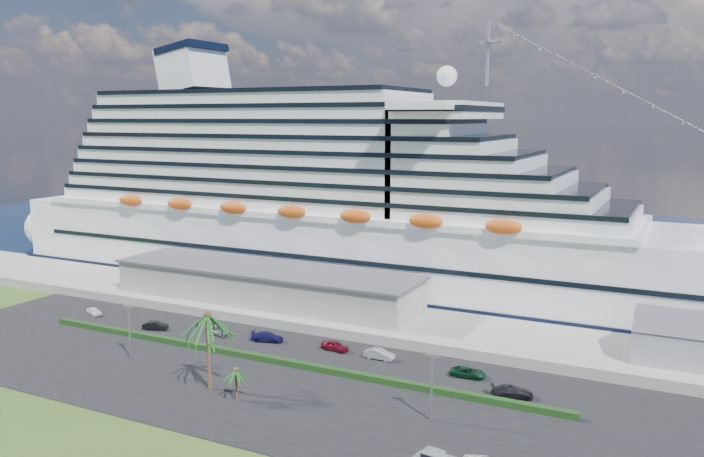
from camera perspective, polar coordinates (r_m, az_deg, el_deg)
The scene contains 19 objects.
ground at distance 88.07m, azimuth -8.08°, elevation -15.09°, with size 420.00×420.00×0.00m, color #33501A.
asphalt_lot at distance 96.53m, azimuth -4.29°, elevation -12.73°, with size 140.00×38.00×0.12m, color black.
wharf at distance 120.62m, azimuth 2.83°, elevation -7.75°, with size 240.00×20.00×1.80m, color gray.
water at distance 204.30m, azimuth 13.04°, elevation -1.18°, with size 420.00×160.00×0.02m, color black.
cruise_ship at distance 147.60m, azimuth -1.03°, elevation 1.68°, with size 191.00×38.00×54.00m.
terminal_building at distance 131.18m, azimuth -7.24°, elevation -4.56°, with size 61.00×15.00×6.30m.
hedge at distance 104.29m, azimuth -6.71°, elevation -10.77°, with size 88.00×1.10×0.90m, color black.
lamp_post_left at distance 109.00m, azimuth -18.03°, elevation -7.64°, with size 1.60×0.35×8.27m.
lamp_post_right at distance 84.07m, azimuth 6.65°, elevation -12.32°, with size 1.60×0.35×8.27m.
palm_tall at distance 93.48m, azimuth -11.91°, elevation -7.71°, with size 8.82×8.82×11.13m.
palm_short at distance 90.96m, azimuth -9.61°, elevation -11.81°, with size 3.53×3.53×4.56m.
parked_car_0 at distance 135.77m, azimuth -20.64°, elevation -6.46°, with size 1.57×3.90×1.33m, color white.
parked_car_1 at distance 123.38m, azimuth -16.03°, elevation -7.76°, with size 1.48×4.26×1.40m, color black.
parked_car_2 at distance 118.44m, azimuth -11.12°, elevation -8.31°, with size 2.16×4.69×1.30m, color gray.
parked_car_3 at distance 113.56m, azimuth -7.06°, elevation -8.91°, with size 2.15×5.29×1.54m, color #19164D.
parked_car_4 at distance 108.47m, azimuth -1.44°, elevation -9.72°, with size 1.83×4.54×1.55m, color maroon.
parked_car_5 at distance 104.89m, azimuth 2.30°, elevation -10.40°, with size 1.64×4.71×1.55m, color #97999D.
parked_car_6 at distance 99.47m, azimuth 9.62°, elevation -11.70°, with size 2.29×4.96×1.38m, color #0C301E.
parked_car_7 at distance 93.87m, azimuth 13.16°, elevation -13.06°, with size 2.20×5.42×1.57m, color black.
Camera 1 is at (46.14, -65.71, 36.17)m, focal length 35.00 mm.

